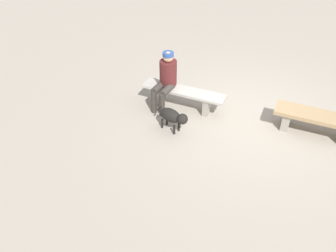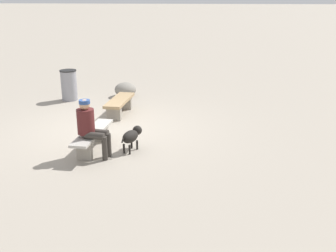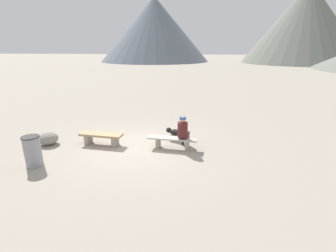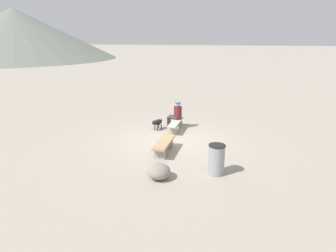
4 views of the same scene
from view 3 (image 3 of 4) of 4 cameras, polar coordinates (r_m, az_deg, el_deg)
ground at (r=9.05m, az=-7.66°, el=-4.98°), size 210.00×210.00×0.06m
bench_left at (r=9.36m, az=-15.11°, el=-2.44°), size 1.59×0.58×0.44m
bench_right at (r=8.68m, az=1.05°, el=-3.44°), size 1.77×0.50×0.42m
seated_person at (r=8.57m, az=3.51°, el=-0.98°), size 0.42×0.67×1.21m
dog at (r=9.45m, az=1.38°, el=-1.45°), size 0.69×0.41×0.48m
trash_bin at (r=8.46m, az=-28.74°, el=-5.12°), size 0.51×0.51×0.94m
boulder at (r=10.12m, az=-25.90°, el=-2.61°), size 0.71×0.69×0.46m
distant_peak_0 at (r=78.48m, az=28.93°, el=15.94°), size 24.49×24.49×7.25m
distant_peak_1 at (r=61.68m, az=-3.11°, el=21.31°), size 25.21×25.21×14.24m
distant_peak_2 at (r=61.87m, az=29.00°, el=19.95°), size 24.16×24.16×15.76m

